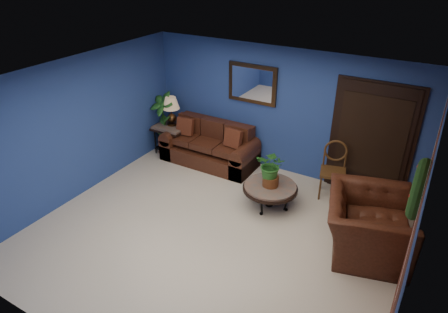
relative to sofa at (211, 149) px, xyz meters
The scene contains 18 objects.
floor 2.48m from the sofa, 57.43° to the right, with size 5.50×5.50×0.00m, color beige.
wall_back 1.69m from the sofa, 17.78° to the left, with size 5.50×0.04×2.50m, color navy.
wall_left 2.69m from the sofa, 124.47° to the right, with size 0.04×5.00×2.50m, color navy.
wall_right_brick 4.67m from the sofa, 26.98° to the right, with size 0.04×5.00×2.50m, color brown.
ceiling 3.31m from the sofa, 57.43° to the right, with size 5.50×5.00×0.02m, color white.
crown_molding 5.02m from the sofa, 27.15° to the right, with size 0.03×5.00×0.14m, color white.
wall_mirror 1.65m from the sofa, 27.95° to the left, with size 1.02×0.06×0.77m, color #432A16.
closet_door 3.19m from the sofa, ahead, with size 1.44×0.06×2.18m, color black.
wreath 4.71m from the sofa, 26.76° to the right, with size 0.72×0.72×0.16m, color black.
sofa is the anchor object (origin of this frame).
coffee_table 1.96m from the sofa, 26.47° to the right, with size 0.96×0.96×0.41m.
end_table 1.00m from the sofa, behind, with size 0.71×0.71×0.64m.
table_lamp 1.23m from the sofa, behind, with size 0.36×0.36×0.60m.
side_chair 2.60m from the sofa, ahead, with size 0.54×0.54×1.04m.
armchair 3.68m from the sofa, 19.18° to the right, with size 1.37×1.19×0.89m, color #492114.
coffee_plant 2.02m from the sofa, 26.47° to the right, with size 0.52×0.46×0.67m.
floor_plant 3.71m from the sofa, ahead, with size 0.38×0.32×0.79m.
tall_plant 1.21m from the sofa, behind, with size 0.67×0.54×1.37m.
Camera 1 is at (2.70, -4.28, 4.10)m, focal length 32.00 mm.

